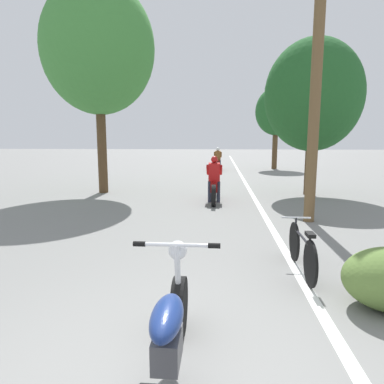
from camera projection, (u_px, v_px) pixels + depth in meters
lane_stripe_edge at (246, 184)px, 14.33m from camera, size 0.14×48.00×0.01m
utility_pole at (317, 71)px, 7.42m from camera, size 1.10×0.24×6.53m
roadside_tree_right_near at (313, 96)px, 11.22m from camera, size 3.18×2.86×5.13m
roadside_tree_right_far at (276, 112)px, 21.11m from camera, size 2.55×2.29×5.03m
roadside_tree_left at (98, 49)px, 11.42m from camera, size 3.79×3.41×7.06m
motorcycle_foreground at (168, 337)px, 2.61m from camera, size 0.79×2.09×0.98m
motorcycle_rider_lead at (214, 185)px, 10.28m from camera, size 0.50×2.06×1.38m
motorcycle_rider_far at (218, 162)px, 20.59m from camera, size 0.50×2.07×1.39m
bicycle_parked at (302, 250)px, 4.86m from camera, size 0.44×1.57×0.71m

